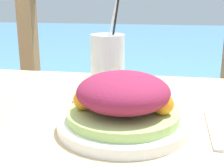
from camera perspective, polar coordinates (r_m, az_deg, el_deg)
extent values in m
cube|color=tan|center=(0.66, -6.16, -8.36)|extent=(1.28, 0.81, 0.04)
cube|color=#937551|center=(1.58, -14.25, -2.93)|extent=(0.07, 0.07, 1.03)
cube|color=teal|center=(3.94, 6.93, 4.61)|extent=(12.00, 4.00, 0.48)
cylinder|color=white|center=(0.61, 2.01, -7.24)|extent=(0.25, 0.25, 0.02)
cylinder|color=#A8C66B|center=(0.60, 2.03, -5.58)|extent=(0.22, 0.22, 0.02)
ellipsoid|color=maroon|center=(0.59, 2.08, -1.43)|extent=(0.18, 0.18, 0.07)
sphere|color=orange|center=(0.58, 9.31, -3.65)|extent=(0.04, 0.04, 0.04)
sphere|color=orange|center=(0.60, -5.21, -2.87)|extent=(0.04, 0.04, 0.04)
cylinder|color=silver|center=(0.77, -0.81, 3.20)|extent=(0.08, 0.08, 0.16)
cylinder|color=black|center=(0.77, 0.06, 7.89)|extent=(0.05, 0.07, 0.21)
cylinder|color=white|center=(0.77, -0.54, 8.30)|extent=(0.05, 0.01, 0.22)
cube|color=silver|center=(0.64, 17.89, -7.70)|extent=(0.02, 0.18, 0.00)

